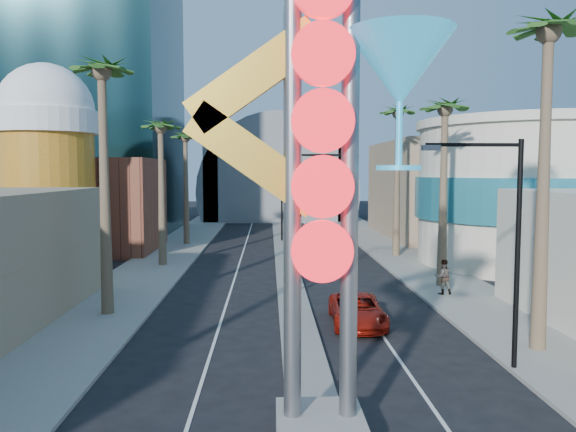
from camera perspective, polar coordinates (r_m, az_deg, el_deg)
The scene contains 21 objects.
sidewalk_west at distance 46.90m, azimuth -12.07°, elevation -3.93°, with size 5.00×100.00×0.15m, color gray.
sidewalk_east at distance 47.41m, azimuth 11.22°, elevation -3.82°, with size 5.00×100.00×0.15m, color gray.
median at distance 49.16m, azimuth -0.46°, elevation -3.44°, with size 1.60×84.00×0.15m, color gray.
hotel_tower at distance 68.43m, azimuth -20.77°, elevation 19.59°, with size 20.00×20.00×50.00m, color black.
brick_filler_west at distance 50.92m, azimuth -18.77°, elevation 1.03°, with size 10.00×10.00×8.00m, color brown.
filler_east at distance 61.18m, azimuth 14.45°, elevation 2.62°, with size 10.00×20.00×10.00m, color #9C8765.
beer_mug at distance 43.60m, azimuth -23.21°, elevation 5.41°, with size 7.00×7.00×14.50m.
turquoise_building at distance 45.03m, azimuth 23.39°, elevation 2.06°, with size 16.60×16.60×10.60m.
canopy at distance 82.71m, azimuth -1.09°, elevation 2.75°, with size 22.00×16.00×22.00m.
neon_sign at distance 13.79m, azimuth 6.81°, elevation 6.16°, with size 6.53×2.60×12.55m.
streetlight_0 at distance 30.78m, azimuth 1.44°, elevation 0.76°, with size 3.79×0.25×8.00m.
streetlight_1 at distance 54.70m, azimuth -1.21°, elevation 2.42°, with size 3.79×0.25×8.00m.
streetlight_2 at distance 20.41m, azimuth 21.14°, elevation -1.60°, with size 3.45×0.25×8.00m.
palm_1 at distance 28.03m, azimuth -18.38°, elevation 12.35°, with size 2.40×2.40×12.70m.
palm_2 at distance 41.47m, azimuth -12.83°, elevation 7.99°, with size 2.40×2.40×11.20m.
palm_3 at distance 53.29m, azimuth -10.38°, elevation 7.24°, with size 2.40×2.40×11.20m.
palm_5 at distance 23.49m, azimuth 24.91°, elevation 14.83°, with size 2.40×2.40×13.20m.
palm_6 at distance 34.37m, azimuth 15.65°, elevation 9.43°, with size 2.40×2.40×11.70m.
palm_7 at distance 46.00m, azimuth 11.10°, elevation 9.35°, with size 2.40×2.40×12.70m.
red_pickup at distance 25.73m, azimuth 7.05°, elevation -9.48°, with size 2.28×4.94×1.37m, color #A1170C.
pedestrian_b at distance 32.26m, azimuth 15.49°, elevation -5.97°, with size 0.94×0.73×1.93m, color gray.
Camera 1 is at (-1.28, -10.66, 6.91)m, focal length 35.00 mm.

